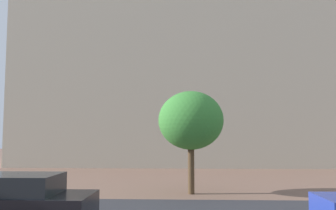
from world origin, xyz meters
TOP-DOWN VIEW (x-y plane):
  - landmark_building at (-0.06, 33.97)m, footprint 28.84×14.83m
  - car_black at (-4.36, 8.06)m, footprint 4.22×2.06m
  - tree_curb_far at (0.54, 14.55)m, footprint 2.92×2.92m

SIDE VIEW (x-z plane):
  - car_black at x=-4.36m, z-range -0.03..1.49m
  - tree_curb_far at x=0.54m, z-range 0.95..5.52m
  - landmark_building at x=-0.06m, z-range -6.16..27.82m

